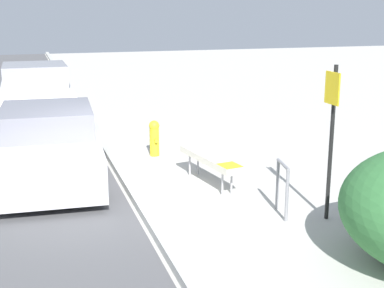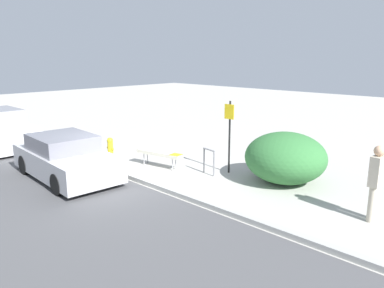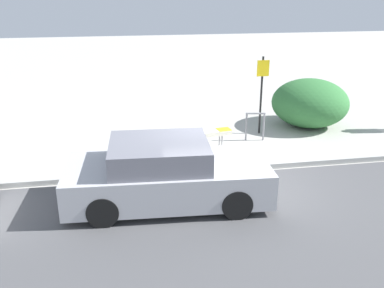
% 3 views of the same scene
% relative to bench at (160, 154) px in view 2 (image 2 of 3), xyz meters
% --- Properties ---
extents(ground_plane, '(60.00, 60.00, 0.00)m').
position_rel_bench_xyz_m(ground_plane, '(0.19, -1.42, -0.47)').
color(ground_plane, '#ADAAA3').
extents(curb, '(60.00, 0.20, 0.13)m').
position_rel_bench_xyz_m(curb, '(0.19, -1.42, -0.40)').
color(curb, '#A8A8A3').
rests_on(curb, ground_plane).
extents(bench, '(1.78, 0.60, 0.54)m').
position_rel_bench_xyz_m(bench, '(0.00, 0.00, 0.00)').
color(bench, '#99999E').
rests_on(bench, ground_plane).
extents(bike_rack, '(0.55, 0.15, 0.83)m').
position_rel_bench_xyz_m(bike_rack, '(1.71, 0.56, 0.04)').
color(bike_rack, gray).
rests_on(bike_rack, ground_plane).
extents(sign_post, '(0.36, 0.08, 2.30)m').
position_rel_bench_xyz_m(sign_post, '(2.05, 1.13, 0.92)').
color(sign_post, black).
rests_on(sign_post, ground_plane).
extents(fire_hydrant, '(0.36, 0.22, 0.77)m').
position_rel_bench_xyz_m(fire_hydrant, '(-2.16, -0.49, -0.06)').
color(fire_hydrant, gold).
rests_on(fire_hydrant, ground_plane).
extents(shrub_hedge, '(2.37, 2.35, 1.49)m').
position_rel_bench_xyz_m(shrub_hedge, '(3.80, 1.56, 0.28)').
color(shrub_hedge, '#337038').
rests_on(shrub_hedge, ground_plane).
extents(pedestrian, '(0.24, 0.41, 1.75)m').
position_rel_bench_xyz_m(pedestrian, '(6.64, 0.57, 0.47)').
color(pedestrian, '#B7AD99').
rests_on(pedestrian, ground_plane).
extents(parked_car_near, '(4.14, 2.03, 1.32)m').
position_rel_bench_xyz_m(parked_car_near, '(-1.23, -2.71, 0.15)').
color(parked_car_near, black).
rests_on(parked_car_near, ground_plane).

